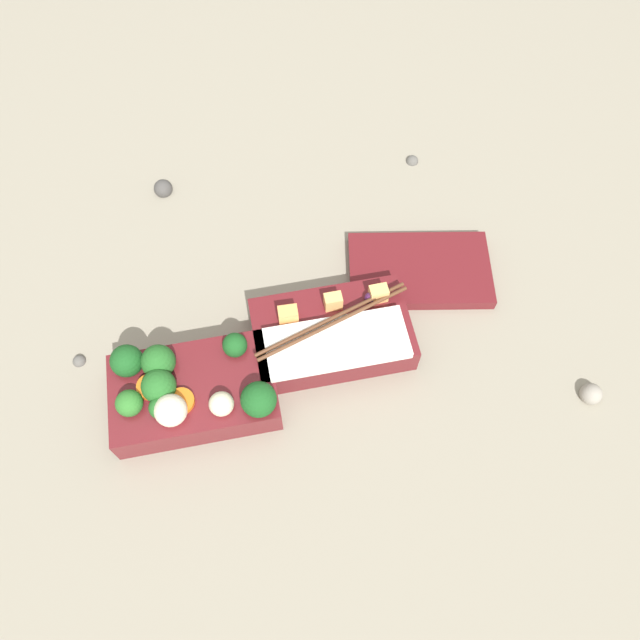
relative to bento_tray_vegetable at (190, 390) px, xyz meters
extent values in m
plane|color=gray|center=(0.10, 0.02, -0.03)|extent=(3.00, 3.00, 0.00)
cube|color=maroon|center=(0.00, 0.00, -0.01)|extent=(0.20, 0.12, 0.05)
sphere|color=#236023|center=(-0.03, 0.03, 0.02)|extent=(0.04, 0.04, 0.04)
sphere|color=#19511E|center=(0.06, 0.04, 0.02)|extent=(0.03, 0.03, 0.03)
sphere|color=#236023|center=(-0.03, -0.02, 0.02)|extent=(0.03, 0.03, 0.03)
sphere|color=#19511E|center=(0.08, -0.04, 0.02)|extent=(0.04, 0.04, 0.04)
sphere|color=#236023|center=(-0.03, 0.00, 0.02)|extent=(0.04, 0.04, 0.04)
sphere|color=#2D7028|center=(-0.07, -0.01, 0.02)|extent=(0.03, 0.03, 0.03)
sphere|color=#19511E|center=(-0.07, 0.04, 0.02)|extent=(0.04, 0.04, 0.04)
cylinder|color=orange|center=(-0.04, 0.01, 0.02)|extent=(0.03, 0.03, 0.01)
cylinder|color=orange|center=(-0.01, -0.02, 0.02)|extent=(0.04, 0.04, 0.01)
sphere|color=beige|center=(0.04, -0.03, 0.02)|extent=(0.03, 0.03, 0.03)
sphere|color=beige|center=(-0.02, -0.03, 0.02)|extent=(0.04, 0.04, 0.04)
cube|color=maroon|center=(0.19, 0.05, -0.01)|extent=(0.20, 0.12, 0.05)
cube|color=white|center=(0.19, 0.02, 0.02)|extent=(0.18, 0.07, 0.01)
cube|color=#F4A356|center=(0.14, 0.07, 0.03)|extent=(0.03, 0.02, 0.02)
cube|color=#EAB266|center=(0.20, 0.08, 0.02)|extent=(0.02, 0.02, 0.02)
cube|color=#EAB266|center=(0.26, 0.08, 0.02)|extent=(0.02, 0.02, 0.02)
sphere|color=#4C1E4C|center=(0.25, 0.08, 0.02)|extent=(0.02, 0.02, 0.02)
cylinder|color=#56331E|center=(0.19, 0.04, 0.03)|extent=(0.21, 0.07, 0.01)
cylinder|color=#56331E|center=(0.19, 0.05, 0.03)|extent=(0.21, 0.07, 0.01)
cube|color=maroon|center=(0.33, 0.13, -0.02)|extent=(0.22, 0.15, 0.02)
sphere|color=#595651|center=(0.38, 0.34, -0.03)|extent=(0.02, 0.02, 0.02)
sphere|color=gray|center=(0.50, -0.09, -0.03)|extent=(0.03, 0.03, 0.03)
sphere|color=#595651|center=(-0.14, 0.08, -0.03)|extent=(0.02, 0.02, 0.02)
sphere|color=#474442|center=(-0.01, 0.35, -0.03)|extent=(0.03, 0.03, 0.03)
camera|label=1|loc=(0.10, -0.32, 0.72)|focal=35.00mm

